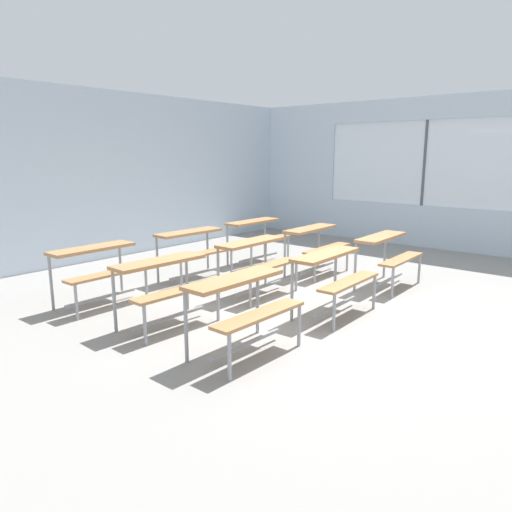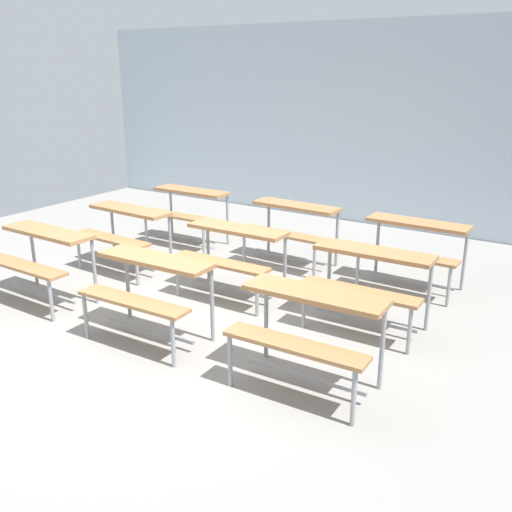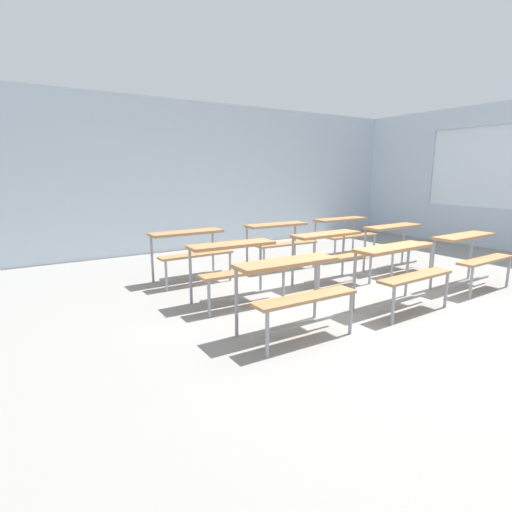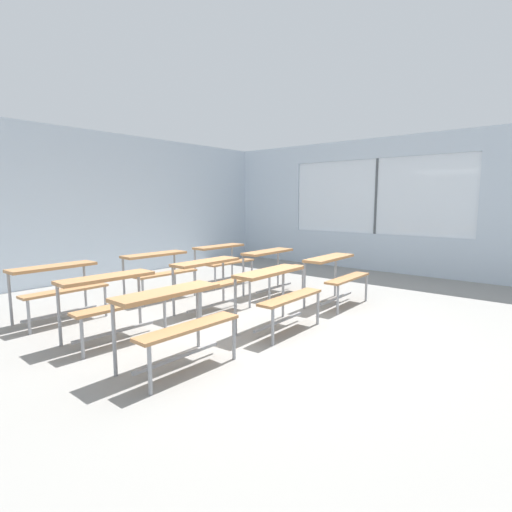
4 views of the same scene
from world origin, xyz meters
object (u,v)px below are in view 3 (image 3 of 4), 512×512
(desk_bench_r0c2, at_px, (471,249))
(desk_bench_r2c0, at_px, (190,244))
(desk_bench_r0c1, at_px, (401,262))
(desk_bench_r0c0, at_px, (293,280))
(desk_bench_r2c2, at_px, (344,228))
(desk_bench_r1c2, at_px, (398,237))
(desk_bench_r1c0, at_px, (236,259))
(desk_bench_r2c1, at_px, (280,235))
(desk_bench_r1c1, at_px, (331,246))

(desk_bench_r0c2, relative_size, desk_bench_r2c0, 1.01)
(desk_bench_r2c0, bearing_deg, desk_bench_r0c1, -57.97)
(desk_bench_r0c2, bearing_deg, desk_bench_r0c0, 177.85)
(desk_bench_r0c1, bearing_deg, desk_bench_r2c2, 56.24)
(desk_bench_r0c1, height_order, desk_bench_r1c2, same)
(desk_bench_r1c0, xyz_separation_m, desk_bench_r2c1, (1.57, 1.25, 0.00))
(desk_bench_r0c0, height_order, desk_bench_r0c1, same)
(desk_bench_r2c0, height_order, desk_bench_r2c1, same)
(desk_bench_r0c2, xyz_separation_m, desk_bench_r2c1, (-1.51, 2.43, 0.00))
(desk_bench_r0c0, relative_size, desk_bench_r1c1, 1.00)
(desk_bench_r0c0, bearing_deg, desk_bench_r1c0, 89.91)
(desk_bench_r1c2, bearing_deg, desk_bench_r2c1, 139.50)
(desk_bench_r2c0, bearing_deg, desk_bench_r0c0, -89.73)
(desk_bench_r0c1, relative_size, desk_bench_r2c0, 1.01)
(desk_bench_r1c1, height_order, desk_bench_r2c0, same)
(desk_bench_r0c1, relative_size, desk_bench_r0c2, 1.00)
(desk_bench_r2c0, bearing_deg, desk_bench_r1c0, -87.86)
(desk_bench_r2c1, relative_size, desk_bench_r2c2, 1.01)
(desk_bench_r1c2, height_order, desk_bench_r2c2, same)
(desk_bench_r0c2, height_order, desk_bench_r2c1, same)
(desk_bench_r0c2, bearing_deg, desk_bench_r1c0, 157.26)
(desk_bench_r0c0, bearing_deg, desk_bench_r2c2, 38.84)
(desk_bench_r0c2, relative_size, desk_bench_r1c2, 1.01)
(desk_bench_r1c0, bearing_deg, desk_bench_r0c2, -18.61)
(desk_bench_r1c1, xyz_separation_m, desk_bench_r2c0, (-1.63, 1.25, 0.00))
(desk_bench_r1c2, xyz_separation_m, desk_bench_r2c0, (-3.13, 1.22, 0.00))
(desk_bench_r0c1, xyz_separation_m, desk_bench_r0c2, (1.55, 0.04, 0.00))
(desk_bench_r2c2, bearing_deg, desk_bench_r0c2, -89.23)
(desk_bench_r1c2, distance_m, desk_bench_r2c0, 3.36)
(desk_bench_r0c0, bearing_deg, desk_bench_r0c2, 0.55)
(desk_bench_r0c1, height_order, desk_bench_r1c1, same)
(desk_bench_r1c1, bearing_deg, desk_bench_r0c0, -144.60)
(desk_bench_r1c0, bearing_deg, desk_bench_r2c0, 95.23)
(desk_bench_r0c0, bearing_deg, desk_bench_r1c1, 36.95)
(desk_bench_r0c1, relative_size, desk_bench_r2c2, 1.01)
(desk_bench_r0c1, bearing_deg, desk_bench_r1c0, 139.75)
(desk_bench_r0c0, xyz_separation_m, desk_bench_r2c2, (3.11, 2.42, 0.00))
(desk_bench_r0c0, relative_size, desk_bench_r2c1, 0.99)
(desk_bench_r0c2, bearing_deg, desk_bench_r1c2, 88.74)
(desk_bench_r0c0, distance_m, desk_bench_r1c2, 3.31)
(desk_bench_r1c1, xyz_separation_m, desk_bench_r2c2, (1.52, 1.27, 0.00))
(desk_bench_r1c2, relative_size, desk_bench_r2c1, 0.99)
(desk_bench_r0c1, height_order, desk_bench_r0c2, same)
(desk_bench_r0c2, distance_m, desk_bench_r2c1, 2.86)
(desk_bench_r1c1, height_order, desk_bench_r2c2, same)
(desk_bench_r1c2, distance_m, desk_bench_r2c2, 1.23)
(desk_bench_r1c1, bearing_deg, desk_bench_r0c2, -38.44)
(desk_bench_r0c2, distance_m, desk_bench_r1c0, 3.30)
(desk_bench_r0c1, relative_size, desk_bench_r1c1, 1.01)
(desk_bench_r1c1, xyz_separation_m, desk_bench_r1c2, (1.50, 0.04, 0.00))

